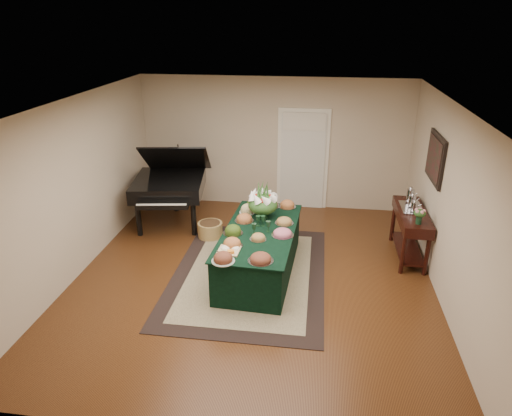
# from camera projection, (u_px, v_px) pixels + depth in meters

# --- Properties ---
(ground) EXTENTS (6.00, 6.00, 0.00)m
(ground) POSITION_uv_depth(u_px,v_px,m) (253.00, 277.00, 7.19)
(ground) COLOR black
(ground) RESTS_ON ground
(area_rug) EXTENTS (2.37, 3.32, 0.01)m
(area_rug) POSITION_uv_depth(u_px,v_px,m) (249.00, 274.00, 7.26)
(area_rug) COLOR black
(area_rug) RESTS_ON ground
(kitchen_doorway) EXTENTS (1.05, 0.07, 2.10)m
(kitchen_doorway) POSITION_uv_depth(u_px,v_px,m) (303.00, 161.00, 9.41)
(kitchen_doorway) COLOR white
(kitchen_doorway) RESTS_ON ground
(buffet_table) EXTENTS (1.19, 2.32, 0.74)m
(buffet_table) POSITION_uv_depth(u_px,v_px,m) (260.00, 251.00, 7.17)
(buffet_table) COLOR black
(buffet_table) RESTS_ON ground
(food_platters) EXTENTS (1.07, 2.31, 0.12)m
(food_platters) POSITION_uv_depth(u_px,v_px,m) (256.00, 227.00, 7.04)
(food_platters) COLOR #BABBC4
(food_platters) RESTS_ON buffet_table
(cutting_board) EXTENTS (0.32, 0.32, 0.10)m
(cutting_board) POSITION_uv_depth(u_px,v_px,m) (229.00, 248.00, 6.42)
(cutting_board) COLOR tan
(cutting_board) RESTS_ON buffet_table
(green_goblets) EXTENTS (0.28, 0.38, 0.18)m
(green_goblets) POSITION_uv_depth(u_px,v_px,m) (261.00, 224.00, 7.03)
(green_goblets) COLOR black
(green_goblets) RESTS_ON buffet_table
(floral_centerpiece) EXTENTS (0.50, 0.50, 0.50)m
(floral_centerpiece) POSITION_uv_depth(u_px,v_px,m) (263.00, 201.00, 7.36)
(floral_centerpiece) COLOR black
(floral_centerpiece) RESTS_ON buffet_table
(grand_piano) EXTENTS (1.56, 1.74, 1.63)m
(grand_piano) POSITION_uv_depth(u_px,v_px,m) (169.00, 185.00, 8.72)
(grand_piano) COLOR black
(grand_piano) RESTS_ON ground
(wicker_basket) EXTENTS (0.45, 0.45, 0.28)m
(wicker_basket) POSITION_uv_depth(u_px,v_px,m) (210.00, 230.00, 8.42)
(wicker_basket) COLOR olive
(wicker_basket) RESTS_ON ground
(mahogany_sideboard) EXTENTS (0.45, 1.38, 0.84)m
(mahogany_sideboard) POSITION_uv_depth(u_px,v_px,m) (411.00, 222.00, 7.54)
(mahogany_sideboard) COLOR black
(mahogany_sideboard) RESTS_ON ground
(tea_service) EXTENTS (0.34, 0.58, 0.30)m
(tea_service) POSITION_uv_depth(u_px,v_px,m) (412.00, 201.00, 7.57)
(tea_service) COLOR #BABBC4
(tea_service) RESTS_ON mahogany_sideboard
(pink_bouquet) EXTENTS (0.20, 0.20, 0.26)m
(pink_bouquet) POSITION_uv_depth(u_px,v_px,m) (420.00, 214.00, 6.95)
(pink_bouquet) COLOR black
(pink_bouquet) RESTS_ON mahogany_sideboard
(wall_painting) EXTENTS (0.05, 0.95, 0.75)m
(wall_painting) POSITION_uv_depth(u_px,v_px,m) (435.00, 158.00, 7.08)
(wall_painting) COLOR black
(wall_painting) RESTS_ON ground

